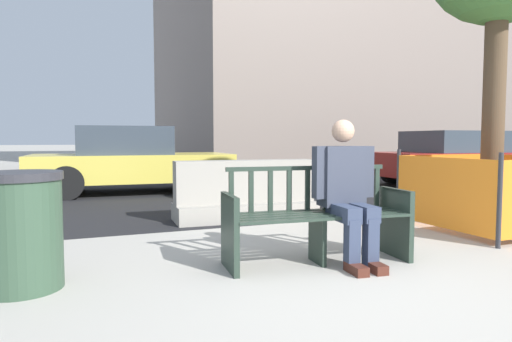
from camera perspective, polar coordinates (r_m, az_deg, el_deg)
ground_plane at (r=3.72m, az=15.34°, el=-13.88°), size 200.00×200.00×0.00m
street_asphalt at (r=11.77m, az=-11.27°, el=-1.60°), size 120.00×12.00×0.01m
street_bench at (r=4.24m, az=7.55°, el=-6.06°), size 1.73×0.69×0.88m
seated_person at (r=4.26m, az=11.23°, el=-2.06°), size 0.59×0.75×1.31m
jersey_barrier_centre at (r=6.45m, az=-1.32°, el=-3.08°), size 2.03×0.78×0.84m
construction_fence at (r=6.46m, az=27.28°, el=-2.09°), size 1.63×1.63×1.00m
car_taxi_near at (r=10.04m, az=-15.41°, el=1.28°), size 4.16×2.11×1.40m
car_sedan_mid at (r=12.43m, az=24.23°, el=1.51°), size 4.68×2.16×1.34m
trash_bin at (r=3.88m, az=-27.34°, el=-6.63°), size 0.62×0.62×0.89m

